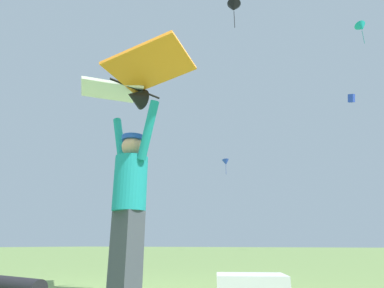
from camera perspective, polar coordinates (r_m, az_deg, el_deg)
The scene contains 7 objects.
kite_flyer_person at distance 3.29m, azimuth -11.33°, elevation -9.82°, with size 0.80×0.43×1.92m.
held_stunt_kite at distance 3.65m, azimuth -11.06°, elevation 10.64°, with size 1.70×1.14×0.40m.
distant_kite_black_mid_right at distance 19.66m, azimuth 7.61°, elevation 23.47°, with size 0.90×1.00×1.81m.
distant_kite_teal_low_right at distance 34.38m, azimuth 28.44°, elevation 18.17°, with size 1.10×1.18×2.32m.
distant_kite_blue_mid_left at distance 39.55m, azimuth 27.01°, elevation 7.43°, with size 0.85×0.94×1.09m.
distant_kite_blue_low_left at distance 30.84m, azimuth 6.15°, elevation -3.32°, with size 1.00×0.96×1.55m.
spare_kite_bag at distance 4.05m, azimuth -30.11°, elevation -21.41°, with size 0.18×0.18×1.02m, color black.
Camera 1 is at (2.04, -2.26, 0.50)m, focal length 29.31 mm.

